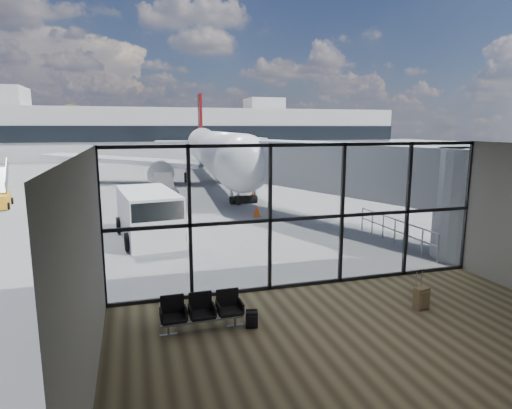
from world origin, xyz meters
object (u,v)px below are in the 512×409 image
airliner (214,151)px  service_van (149,215)px  belt_loader (165,195)px  backpack (252,319)px  suitcase (421,298)px  seating_row (201,309)px

airliner → service_van: bearing=-104.1°
airliner → belt_loader: (-5.56, -12.23, -2.16)m
backpack → belt_loader: size_ratio=0.11×
suitcase → airliner: (0.10, 30.65, 2.46)m
service_van → belt_loader: size_ratio=1.28×
backpack → airliner: (4.89, 30.38, 2.57)m
seating_row → airliner: 30.76m
belt_loader → airliner: bearing=66.1°
seating_row → backpack: size_ratio=4.51×
backpack → suitcase: suitcase is taller
backpack → suitcase: (4.78, -0.26, 0.11)m
suitcase → airliner: 30.74m
backpack → airliner: bearing=94.4°
suitcase → belt_loader: bearing=93.3°
belt_loader → backpack: bearing=-87.3°
backpack → airliner: size_ratio=0.01×
seating_row → belt_loader: (0.53, 17.83, 0.13)m
airliner → belt_loader: airliner is taller
seating_row → suitcase: 6.02m
backpack → belt_loader: (-0.68, 18.15, 0.41)m
seating_row → service_van: 9.33m
belt_loader → service_van: bearing=-98.6°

